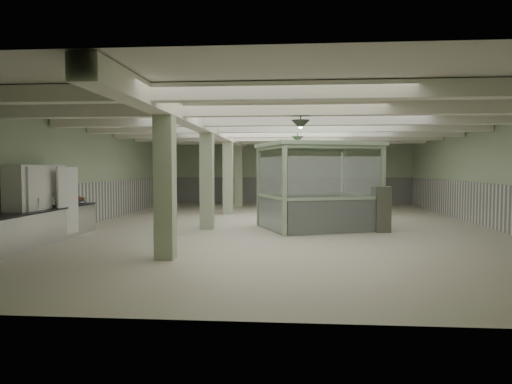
# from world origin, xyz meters

# --- Properties ---
(floor) EXTENTS (20.00, 20.00, 0.00)m
(floor) POSITION_xyz_m (0.00, 0.00, 0.00)
(floor) COLOR beige
(floor) RESTS_ON ground
(ceiling) EXTENTS (14.00, 20.00, 0.02)m
(ceiling) POSITION_xyz_m (0.00, 0.00, 3.60)
(ceiling) COLOR beige
(ceiling) RESTS_ON wall_back
(wall_back) EXTENTS (14.00, 0.02, 3.60)m
(wall_back) POSITION_xyz_m (0.00, 10.00, 1.80)
(wall_back) COLOR #A6B893
(wall_back) RESTS_ON floor
(wall_front) EXTENTS (14.00, 0.02, 3.60)m
(wall_front) POSITION_xyz_m (0.00, -10.00, 1.80)
(wall_front) COLOR #A6B893
(wall_front) RESTS_ON floor
(wall_left) EXTENTS (0.02, 20.00, 3.60)m
(wall_left) POSITION_xyz_m (-7.00, 0.00, 1.80)
(wall_left) COLOR #A6B893
(wall_left) RESTS_ON floor
(wall_right) EXTENTS (0.02, 20.00, 3.60)m
(wall_right) POSITION_xyz_m (7.00, 0.00, 1.80)
(wall_right) COLOR #A6B893
(wall_right) RESTS_ON floor
(wainscot_left) EXTENTS (0.05, 19.90, 1.50)m
(wainscot_left) POSITION_xyz_m (-6.97, 0.00, 0.75)
(wainscot_left) COLOR white
(wainscot_left) RESTS_ON floor
(wainscot_right) EXTENTS (0.05, 19.90, 1.50)m
(wainscot_right) POSITION_xyz_m (6.97, 0.00, 0.75)
(wainscot_right) COLOR white
(wainscot_right) RESTS_ON floor
(wainscot_back) EXTENTS (13.90, 0.05, 1.50)m
(wainscot_back) POSITION_xyz_m (0.00, 9.97, 0.75)
(wainscot_back) COLOR white
(wainscot_back) RESTS_ON floor
(girder) EXTENTS (0.45, 19.90, 0.40)m
(girder) POSITION_xyz_m (-2.50, 0.00, 3.38)
(girder) COLOR white
(girder) RESTS_ON ceiling
(beam_a) EXTENTS (13.90, 0.35, 0.32)m
(beam_a) POSITION_xyz_m (0.00, -7.50, 3.42)
(beam_a) COLOR white
(beam_a) RESTS_ON ceiling
(beam_b) EXTENTS (13.90, 0.35, 0.32)m
(beam_b) POSITION_xyz_m (0.00, -5.00, 3.42)
(beam_b) COLOR white
(beam_b) RESTS_ON ceiling
(beam_c) EXTENTS (13.90, 0.35, 0.32)m
(beam_c) POSITION_xyz_m (0.00, -2.50, 3.42)
(beam_c) COLOR white
(beam_c) RESTS_ON ceiling
(beam_d) EXTENTS (13.90, 0.35, 0.32)m
(beam_d) POSITION_xyz_m (0.00, 0.00, 3.42)
(beam_d) COLOR white
(beam_d) RESTS_ON ceiling
(beam_e) EXTENTS (13.90, 0.35, 0.32)m
(beam_e) POSITION_xyz_m (0.00, 2.50, 3.42)
(beam_e) COLOR white
(beam_e) RESTS_ON ceiling
(beam_f) EXTENTS (13.90, 0.35, 0.32)m
(beam_f) POSITION_xyz_m (0.00, 5.00, 3.42)
(beam_f) COLOR white
(beam_f) RESTS_ON ceiling
(beam_g) EXTENTS (13.90, 0.35, 0.32)m
(beam_g) POSITION_xyz_m (0.00, 7.50, 3.42)
(beam_g) COLOR white
(beam_g) RESTS_ON ceiling
(column_a) EXTENTS (0.42, 0.42, 3.60)m
(column_a) POSITION_xyz_m (-2.50, -6.00, 1.80)
(column_a) COLOR #A5B491
(column_a) RESTS_ON floor
(column_b) EXTENTS (0.42, 0.42, 3.60)m
(column_b) POSITION_xyz_m (-2.50, -1.00, 1.80)
(column_b) COLOR #A5B491
(column_b) RESTS_ON floor
(column_c) EXTENTS (0.42, 0.42, 3.60)m
(column_c) POSITION_xyz_m (-2.50, 4.00, 1.80)
(column_c) COLOR #A5B491
(column_c) RESTS_ON floor
(column_d) EXTENTS (0.42, 0.42, 3.60)m
(column_d) POSITION_xyz_m (-2.50, 8.00, 1.80)
(column_d) COLOR #A5B491
(column_d) RESTS_ON floor
(pendant_front) EXTENTS (0.44, 0.44, 0.22)m
(pendant_front) POSITION_xyz_m (0.50, -5.00, 3.05)
(pendant_front) COLOR #334231
(pendant_front) RESTS_ON ceiling
(pendant_mid) EXTENTS (0.44, 0.44, 0.22)m
(pendant_mid) POSITION_xyz_m (0.50, 0.50, 3.05)
(pendant_mid) COLOR #334231
(pendant_mid) RESTS_ON ceiling
(pendant_back) EXTENTS (0.44, 0.44, 0.22)m
(pendant_back) POSITION_xyz_m (0.50, 5.50, 3.05)
(pendant_back) COLOR #334231
(pendant_back) RESTS_ON ceiling
(prep_counter) EXTENTS (0.94, 5.42, 0.91)m
(prep_counter) POSITION_xyz_m (-6.54, -4.25, 0.46)
(prep_counter) COLOR silver
(prep_counter) RESTS_ON floor
(pitcher_far) EXTENTS (0.29, 0.31, 0.31)m
(pitcher_far) POSITION_xyz_m (-6.38, -3.62, 1.06)
(pitcher_far) COLOR silver
(pitcher_far) RESTS_ON prep_counter
(veg_colander) EXTENTS (0.60, 0.60, 0.22)m
(veg_colander) POSITION_xyz_m (-6.43, -2.03, 1.01)
(veg_colander) COLOR #46454B
(veg_colander) RESTS_ON prep_counter
(orange_bowl) EXTENTS (0.29, 0.29, 0.09)m
(orange_bowl) POSITION_xyz_m (-6.61, -2.70, 0.94)
(orange_bowl) COLOR #B2B2B7
(orange_bowl) RESTS_ON prep_counter
(walkin_cooler) EXTENTS (0.82, 2.21, 2.02)m
(walkin_cooler) POSITION_xyz_m (-6.62, -4.00, 1.01)
(walkin_cooler) COLOR white
(walkin_cooler) RESTS_ON floor
(guard_booth) EXTENTS (4.34, 4.02, 2.85)m
(guard_booth) POSITION_xyz_m (1.15, -0.59, 1.90)
(guard_booth) COLOR #94AE8B
(guard_booth) RESTS_ON floor
(filing_cabinet) EXTENTS (0.56, 0.73, 1.45)m
(filing_cabinet) POSITION_xyz_m (3.13, -1.14, 0.73)
(filing_cabinet) COLOR #5F6151
(filing_cabinet) RESTS_ON floor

